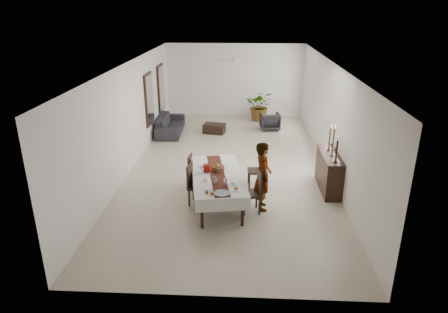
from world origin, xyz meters
TOP-DOWN VIEW (x-y plane):
  - floor at (0.00, 0.00)m, footprint 6.00×12.00m
  - ceiling at (0.00, 0.00)m, footprint 6.00×12.00m
  - wall_back at (0.00, 6.00)m, footprint 6.00×0.02m
  - wall_front at (0.00, -6.00)m, footprint 6.00×0.02m
  - wall_left at (-3.00, 0.00)m, footprint 0.02×12.00m
  - wall_right at (3.00, 0.00)m, footprint 0.02×12.00m
  - dining_table_top at (-0.20, -2.49)m, footprint 1.44×2.65m
  - table_leg_fl at (-0.47, -3.74)m, footprint 0.08×0.08m
  - table_leg_fr at (0.44, -3.59)m, footprint 0.08×0.08m
  - table_leg_bl at (-0.85, -1.38)m, footprint 0.08×0.08m
  - table_leg_br at (0.06, -1.23)m, footprint 0.08×0.08m
  - tablecloth_top at (-0.20, -2.49)m, footprint 1.65×2.87m
  - tablecloth_drape_left at (-0.81, -2.58)m, footprint 0.44×2.67m
  - tablecloth_drape_right at (0.40, -2.39)m, footprint 0.44×2.67m
  - tablecloth_drape_near at (0.01, -3.81)m, footprint 1.22×0.21m
  - tablecloth_drape_far at (-0.42, -1.16)m, footprint 1.22×0.21m
  - table_runner at (-0.20, -2.49)m, footprint 0.78×2.64m
  - red_pitcher at (-0.49, -2.37)m, footprint 0.18×0.18m
  - pitcher_handle at (-0.57, -2.39)m, footprint 0.13×0.04m
  - wine_glass_near at (0.03, -3.14)m, footprint 0.07×0.07m
  - wine_glass_mid at (-0.21, -3.07)m, footprint 0.07×0.07m
  - wine_glass_far at (-0.16, -2.42)m, footprint 0.07×0.07m
  - teacup_right at (0.21, -3.06)m, footprint 0.09×0.09m
  - saucer_right at (0.21, -3.06)m, footprint 0.16×0.16m
  - teacup_left at (-0.45, -2.90)m, footprint 0.09×0.09m
  - saucer_left at (-0.45, -2.90)m, footprint 0.16×0.16m
  - plate_near_right at (0.29, -3.36)m, footprint 0.25×0.25m
  - bread_near_right at (0.29, -3.36)m, footprint 0.09×0.09m
  - plate_near_left at (-0.39, -3.31)m, footprint 0.25×0.25m
  - plate_far_left at (-0.63, -1.97)m, footprint 0.25×0.25m
  - serving_tray at (-0.03, -3.57)m, footprint 0.38×0.38m
  - jam_jar_a at (-0.25, -3.64)m, footprint 0.07×0.07m
  - jam_jar_b at (-0.36, -3.59)m, footprint 0.07×0.07m
  - fruit_basket at (-0.19, -2.22)m, footprint 0.31×0.31m
  - fruit_red at (-0.17, -2.19)m, footprint 0.09×0.09m
  - fruit_green at (-0.24, -2.19)m, footprint 0.08×0.08m
  - fruit_yellow at (-0.18, -2.27)m, footprint 0.09×0.09m
  - chair_right_near_seat at (0.63, -2.90)m, footprint 0.53×0.53m
  - chair_right_near_leg_fl at (0.85, -3.06)m, footprint 0.05×0.05m
  - chair_right_near_leg_fr at (0.79, -2.68)m, footprint 0.05×0.05m
  - chair_right_near_leg_bl at (0.48, -3.12)m, footprint 0.05×0.05m
  - chair_right_near_leg_br at (0.42, -2.75)m, footprint 0.05×0.05m
  - chair_right_near_back at (0.84, -2.87)m, footprint 0.12×0.46m
  - chair_right_far_seat at (0.79, -1.44)m, footprint 0.47×0.47m
  - chair_right_far_leg_fl at (0.98, -1.61)m, footprint 0.05×0.05m
  - chair_right_far_leg_fr at (0.96, -1.25)m, footprint 0.05×0.05m
  - chair_right_far_leg_bl at (0.62, -1.63)m, footprint 0.05×0.05m
  - chair_right_far_leg_br at (0.59, -1.27)m, footprint 0.05×0.05m
  - chair_right_far_back at (0.99, -1.43)m, footprint 0.07×0.45m
  - chair_left_near_seat at (-0.69, -2.57)m, footprint 0.52×0.52m
  - chair_left_near_leg_fl at (-0.84, -2.36)m, footprint 0.05×0.05m
  - chair_left_near_leg_fr at (-0.90, -2.72)m, footprint 0.05×0.05m
  - chair_left_near_leg_bl at (-0.47, -2.41)m, footprint 0.05×0.05m
  - chair_left_near_leg_br at (-0.53, -2.78)m, footprint 0.05×0.05m
  - chair_left_near_back at (-0.89, -2.54)m, footprint 0.11×0.46m
  - chair_left_far_seat at (-0.85, -1.54)m, footprint 0.44×0.44m
  - chair_left_far_leg_fl at (-0.99, -1.36)m, footprint 0.04×0.04m
  - chair_left_far_leg_fr at (-1.03, -1.67)m, footprint 0.04×0.04m
  - chair_left_far_leg_bl at (-0.67, -1.40)m, footprint 0.04×0.04m
  - chair_left_far_leg_br at (-0.71, -1.72)m, footprint 0.04×0.04m
  - chair_left_far_back at (-1.02, -1.51)m, footprint 0.09×0.39m
  - woman at (0.93, -2.71)m, footprint 0.47×0.67m
  - sideboard_body at (2.78, -1.50)m, footprint 0.44×1.66m
  - sideboard_top at (2.78, -1.50)m, footprint 0.49×1.73m
  - candlestick_near_base at (2.78, -2.11)m, footprint 0.11×0.11m
  - candlestick_near_shaft at (2.78, -2.11)m, footprint 0.06×0.06m
  - candlestick_near_candle at (2.78, -2.11)m, footprint 0.04×0.04m
  - candlestick_mid_base at (2.78, -1.67)m, footprint 0.11×0.11m
  - candlestick_mid_shaft at (2.78, -1.67)m, footprint 0.06×0.06m
  - candlestick_mid_candle at (2.78, -1.67)m, footprint 0.04×0.04m
  - candlestick_far_base at (2.78, -1.23)m, footprint 0.11×0.11m
  - candlestick_far_shaft at (2.78, -1.23)m, footprint 0.06×0.06m
  - candlestick_far_candle at (2.78, -1.23)m, footprint 0.04×0.04m
  - sofa at (-2.46, 3.36)m, footprint 0.99×2.34m
  - armchair at (1.48, 3.98)m, footprint 0.84×0.86m
  - coffee_table at (-0.73, 3.41)m, footprint 0.91×0.71m
  - potted_plant at (1.12, 5.33)m, footprint 1.25×1.11m
  - mirror_frame_near at (-2.96, 2.20)m, footprint 0.06×1.05m
  - mirror_glass_near at (-2.92, 2.20)m, footprint 0.01×0.90m
  - mirror_frame_far at (-2.96, 4.30)m, footprint 0.06×1.05m
  - mirror_glass_far at (-2.92, 4.30)m, footprint 0.01×0.90m
  - fan_rod at (0.00, 3.00)m, footprint 0.04×0.04m
  - fan_hub at (0.00, 3.00)m, footprint 0.16×0.16m
  - fan_blade_n at (0.00, 3.35)m, footprint 0.10×0.55m
  - fan_blade_s at (0.00, 2.65)m, footprint 0.10×0.55m
  - fan_blade_e at (0.35, 3.00)m, footprint 0.55×0.10m
  - fan_blade_w at (-0.35, 3.00)m, footprint 0.55×0.10m

SIDE VIEW (x-z plane):
  - floor at x=0.00m, z-range 0.00..0.00m
  - coffee_table at x=-0.73m, z-range 0.00..0.36m
  - chair_left_far_leg_fl at x=-0.99m, z-range 0.00..0.39m
  - chair_left_far_leg_fr at x=-1.03m, z-range 0.00..0.39m
  - chair_left_far_leg_bl at x=-0.67m, z-range 0.00..0.39m
  - chair_left_far_leg_br at x=-0.71m, z-range 0.00..0.39m
  - chair_right_far_leg_fl at x=0.98m, z-range 0.00..0.44m
  - chair_right_far_leg_fr at x=0.96m, z-range 0.00..0.44m
  - chair_right_far_leg_bl at x=0.62m, z-range 0.00..0.44m
  - chair_right_far_leg_br at x=0.59m, z-range 0.00..0.44m
  - chair_left_near_leg_fl at x=-0.84m, z-range 0.00..0.45m
  - chair_left_near_leg_fr at x=-0.90m, z-range 0.00..0.45m
  - chair_left_near_leg_bl at x=-0.47m, z-range 0.00..0.45m
  - chair_left_near_leg_br at x=-0.53m, z-range 0.00..0.45m
  - chair_right_near_leg_fl at x=0.85m, z-range 0.00..0.46m
  - chair_right_near_leg_fr at x=0.79m, z-range 0.00..0.46m
  - chair_right_near_leg_bl at x=0.48m, z-range 0.00..0.46m
  - chair_right_near_leg_br at x=0.42m, z-range 0.00..0.46m
  - sofa at x=-2.46m, z-range 0.00..0.67m
  - armchair at x=1.48m, z-range 0.00..0.69m
  - table_leg_fl at x=-0.47m, z-range 0.00..0.73m
  - table_leg_fr at x=0.44m, z-range 0.00..0.73m
  - table_leg_bl at x=-0.85m, z-range 0.00..0.73m
  - table_leg_br at x=0.06m, z-range 0.00..0.73m
  - chair_left_far_seat at x=-0.85m, z-range 0.39..0.43m
  - chair_right_far_seat at x=0.79m, z-range 0.44..0.49m
  - chair_left_near_seat at x=-0.69m, z-range 0.45..0.50m
  - chair_right_near_seat at x=0.63m, z-range 0.46..0.51m
  - sideboard_body at x=2.78m, z-range 0.00..1.00m
  - tablecloth_drape_left at x=-0.81m, z-range 0.48..0.80m
  - tablecloth_drape_right at x=0.40m, z-range 0.48..0.80m
  - tablecloth_drape_near at x=0.01m, z-range 0.48..0.80m
  - tablecloth_drape_far at x=-0.42m, z-range 0.48..0.80m
  - potted_plant at x=1.12m, z-range 0.00..1.30m
  - chair_left_far_back at x=-1.02m, z-range 0.43..0.92m
  - dining_table_top at x=-0.20m, z-range 0.73..0.79m
  - chair_right_far_back at x=0.99m, z-range 0.48..1.05m
  - chair_left_near_back at x=-0.89m, z-range 0.50..1.08m
  - tablecloth_top at x=-0.20m, z-range 0.78..0.80m
  - chair_right_near_back at x=0.84m, z-range 0.50..1.09m
  - table_runner at x=-0.20m, z-range 0.80..0.80m
  - saucer_right at x=0.21m, z-range 0.80..0.81m
  - saucer_left at x=-0.45m, z-range 0.80..0.81m
  - plate_near_right at x=0.29m, z-range 0.80..0.81m
  - plate_near_left at x=-0.39m, z-range 0.80..0.81m
  - plate_far_left at x=-0.63m, z-range 0.80..0.81m
  - serving_tray at x=-0.03m, z-range 0.80..0.82m
  - teacup_right at x=0.21m, z-range 0.80..0.86m
  - teacup_left at x=-0.45m, z-range 0.80..0.86m
  - bread_near_right at x=0.29m, z-range 0.79..0.88m
  - jam_jar_a at x=-0.25m, z-range 0.80..0.88m
  - jam_jar_b at x=-0.36m, z-range 0.80..0.88m
  - fruit_basket at x=-0.19m, z-range 0.80..0.90m
  - woman at x=0.93m, z-range 0.00..1.74m
  - wine_glass_near at x=0.03m, z-range 0.80..0.98m
  - wine_glass_mid at x=-0.21m, z-range 0.80..0.98m
  - wine_glass_far at x=-0.16m, z-range 0.80..0.98m
  - red_pitcher at x=-0.49m, z-range 0.80..1.01m
  - pitcher_handle at x=-0.57m, z-range 0.84..0.96m
  - fruit_red at x=-0.17m, z-range 0.88..0.98m
  - fruit_green at x=-0.24m, z-range 0.89..0.97m
  - fruit_yellow at x=-0.18m, z-range 0.88..0.97m
  - sideboard_top at x=2.78m, z-range 1.00..1.03m
  - candlestick_near_base at x=2.78m, z-range 1.03..1.06m
  - candlestick_mid_base at x=2.78m, z-range 1.03..1.06m
  - candlestick_far_base at x=2.78m, z-range 1.03..1.06m
  - candlestick_near_shaft at x=2.78m, z-range 1.06..1.62m
  - candlestick_far_shaft at x=2.78m, z-range 1.06..1.67m
  - candlestick_mid_shaft at x=2.78m, z-range 1.06..1.79m
  - wall_back at x=0.00m, z-range 0.00..3.20m
  - wall_front at x=0.00m, z-range 0.00..3.20m
  - wall_left at x=-3.00m, z-range 0.00..3.20m
  - wall_right at x=3.00m, z-range 0.00..3.20m
  - mirror_frame_near at x=-2.96m, z-range 0.67..2.53m
  - mirror_glass_near at x=-2.92m, z-range 0.75..2.45m
  - mirror_frame_far at x=-2.96m, z-range 0.67..2.53m
  - mirror_glass_far at x=-2.92m, z-range 0.75..2.45m
  - candlestick_near_candle at x=2.78m, z-range 1.62..1.71m
  - candlestick_far_candle at x=2.78m, z-range 1.67..1.76m
  - candlestick_mid_candle at x=2.78m, z-range 1.79..1.87m
  - fan_hub at x=0.00m, z-range 2.86..2.94m
  - fan_blade_n at x=0.00m, z-range 2.89..2.91m
  - fan_blade_s at x=0.00m, z-range 2.89..2.91m
  - fan_blade_e at x=0.35m, z-range 2.89..2.91m
  - fan_blade_w at x=-0.35m, z-range 2.89..2.91m
  - fan_rod at x=0.00m, z-range 3.00..3.20m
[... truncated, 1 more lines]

